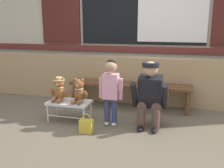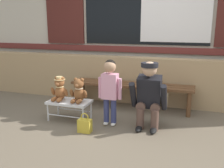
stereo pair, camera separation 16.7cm
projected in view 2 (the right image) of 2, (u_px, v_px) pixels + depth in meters
name	position (u px, v px, depth m)	size (l,w,h in m)	color
ground_plane	(116.00, 132.00, 3.43)	(60.00, 60.00, 0.00)	brown
brick_low_wall	(139.00, 80.00, 4.65)	(7.68, 0.25, 0.85)	tan
shop_facade	(146.00, 11.00, 4.84)	(7.84, 0.26, 3.35)	beige
wooden_bench_long	(131.00, 87.00, 4.34)	(2.10, 0.40, 0.44)	brown
small_display_bench	(69.00, 103.00, 3.84)	(0.64, 0.36, 0.30)	silver
teddy_bear_with_hat	(60.00, 89.00, 3.84)	(0.28, 0.27, 0.36)	#93562D
teddy_bear_plain	(79.00, 91.00, 3.74)	(0.28, 0.26, 0.36)	brown
child_standing	(110.00, 85.00, 3.56)	(0.35, 0.18, 0.96)	navy
adult_crouching	(150.00, 95.00, 3.49)	(0.50, 0.49, 0.95)	brown
handbag_on_ground	(85.00, 125.00, 3.42)	(0.18, 0.11, 0.27)	gold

